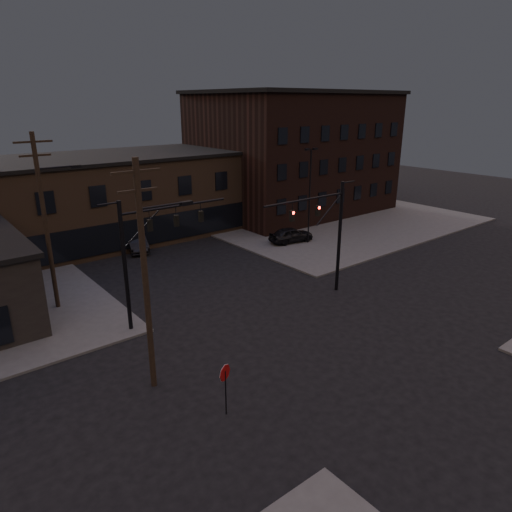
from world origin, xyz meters
The scene contains 14 objects.
ground centered at (0.00, 0.00, 0.00)m, with size 140.00×140.00×0.00m, color black.
sidewalk_ne centered at (22.00, 22.00, 0.07)m, with size 30.00×30.00×0.15m, color #474744.
building_row centered at (0.00, 28.00, 4.00)m, with size 40.00×12.00×8.00m, color brown.
building_right centered at (22.00, 26.00, 7.00)m, with size 22.00×16.00×14.00m, color black.
traffic_signal_near centered at (5.36, 4.50, 4.93)m, with size 7.12×0.24×8.00m.
traffic_signal_far centered at (-6.72, 8.00, 5.01)m, with size 7.12×0.24×8.00m.
stop_sign centered at (-8.00, -1.99, 1.84)m, with size 0.72×0.33×2.48m.
utility_pole_near centered at (-9.43, 2.00, 5.87)m, with size 3.70×0.28×11.00m.
utility_pole_mid centered at (-10.44, 14.00, 6.13)m, with size 3.70×0.28×11.50m.
lot_light_a centered at (13.00, 14.00, 5.51)m, with size 1.50×0.28×9.14m.
lot_light_b centered at (19.00, 19.00, 5.51)m, with size 1.50×0.28×9.14m.
parked_car_lot_a centered at (11.77, 15.11, 0.90)m, with size 1.76×4.38×1.49m, color black.
parked_car_lot_b centered at (14.78, 20.88, 0.79)m, with size 1.79×4.41×1.28m, color #ADADAF.
car_crossing centered at (-0.88, 22.55, 0.78)m, with size 1.64×4.72×1.55m, color black.
Camera 1 is at (-17.55, -16.03, 13.16)m, focal length 32.00 mm.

